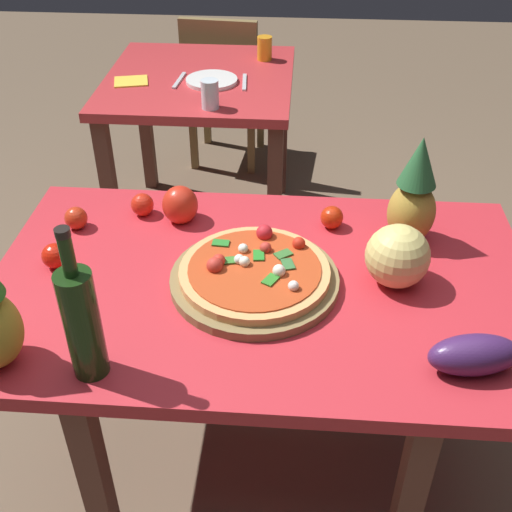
% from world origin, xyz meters
% --- Properties ---
extents(ground_plane, '(10.00, 10.00, 0.00)m').
position_xyz_m(ground_plane, '(0.00, 0.00, 0.00)').
color(ground_plane, brown).
extents(display_table, '(1.39, 0.85, 0.77)m').
position_xyz_m(display_table, '(0.00, 0.00, 0.68)').
color(display_table, brown).
rests_on(display_table, ground_plane).
extents(background_table, '(0.81, 0.85, 0.77)m').
position_xyz_m(background_table, '(-0.37, 1.40, 0.64)').
color(background_table, brown).
rests_on(background_table, ground_plane).
extents(dining_chair, '(0.43, 0.43, 0.85)m').
position_xyz_m(dining_chair, '(-0.34, 2.05, 0.48)').
color(dining_chair, olive).
rests_on(dining_chair, ground_plane).
extents(pizza_board, '(0.43, 0.43, 0.02)m').
position_xyz_m(pizza_board, '(-0.02, -0.01, 0.78)').
color(pizza_board, olive).
rests_on(pizza_board, display_table).
extents(pizza, '(0.38, 0.38, 0.06)m').
position_xyz_m(pizza, '(-0.02, -0.01, 0.81)').
color(pizza, '#E7A05E').
rests_on(pizza, pizza_board).
extents(wine_bottle, '(0.08, 0.08, 0.37)m').
position_xyz_m(wine_bottle, '(-0.34, -0.33, 0.91)').
color(wine_bottle, black).
rests_on(wine_bottle, display_table).
extents(pineapple_right, '(0.13, 0.13, 0.31)m').
position_xyz_m(pineapple_right, '(0.39, 0.22, 0.90)').
color(pineapple_right, '#AC8A35').
rests_on(pineapple_right, display_table).
extents(melon, '(0.16, 0.16, 0.16)m').
position_xyz_m(melon, '(0.34, 0.02, 0.85)').
color(melon, '#DAC972').
rests_on(melon, display_table).
extents(bell_pepper, '(0.10, 0.10, 0.11)m').
position_xyz_m(bell_pepper, '(-0.25, 0.27, 0.82)').
color(bell_pepper, red).
rests_on(bell_pepper, display_table).
extents(eggplant, '(0.21, 0.12, 0.09)m').
position_xyz_m(eggplant, '(0.47, -0.27, 0.81)').
color(eggplant, '#412155').
rests_on(eggplant, display_table).
extents(tomato_by_bottle, '(0.07, 0.07, 0.07)m').
position_xyz_m(tomato_by_bottle, '(-0.54, 0.02, 0.80)').
color(tomato_by_bottle, red).
rests_on(tomato_by_bottle, display_table).
extents(tomato_near_board, '(0.06, 0.06, 0.06)m').
position_xyz_m(tomato_near_board, '(0.18, 0.26, 0.80)').
color(tomato_near_board, red).
rests_on(tomato_near_board, display_table).
extents(tomato_beside_pepper, '(0.06, 0.06, 0.06)m').
position_xyz_m(tomato_beside_pepper, '(-0.54, 0.20, 0.80)').
color(tomato_beside_pepper, red).
rests_on(tomato_beside_pepper, display_table).
extents(tomato_at_corner, '(0.07, 0.07, 0.07)m').
position_xyz_m(tomato_at_corner, '(-0.37, 0.29, 0.80)').
color(tomato_at_corner, red).
rests_on(tomato_at_corner, display_table).
extents(drinking_glass_juice, '(0.07, 0.07, 0.10)m').
position_xyz_m(drinking_glass_juice, '(-0.10, 1.63, 0.82)').
color(drinking_glass_juice, orange).
rests_on(drinking_glass_juice, background_table).
extents(drinking_glass_water, '(0.07, 0.07, 0.11)m').
position_xyz_m(drinking_glass_water, '(-0.27, 1.07, 0.82)').
color(drinking_glass_water, silver).
rests_on(drinking_glass_water, background_table).
extents(dinner_plate, '(0.22, 0.22, 0.02)m').
position_xyz_m(dinner_plate, '(-0.30, 1.34, 0.77)').
color(dinner_plate, white).
rests_on(dinner_plate, background_table).
extents(fork_utensil, '(0.03, 0.18, 0.01)m').
position_xyz_m(fork_utensil, '(-0.44, 1.34, 0.77)').
color(fork_utensil, silver).
rests_on(fork_utensil, background_table).
extents(knife_utensil, '(0.03, 0.18, 0.01)m').
position_xyz_m(knife_utensil, '(-0.16, 1.34, 0.77)').
color(knife_utensil, silver).
rests_on(knife_utensil, background_table).
extents(napkin_folded, '(0.16, 0.15, 0.01)m').
position_xyz_m(napkin_folded, '(-0.65, 1.31, 0.77)').
color(napkin_folded, yellow).
rests_on(napkin_folded, background_table).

